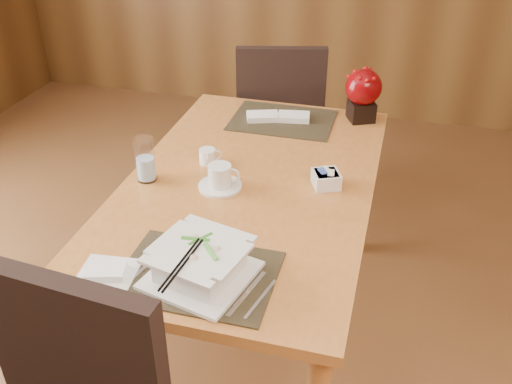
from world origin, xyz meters
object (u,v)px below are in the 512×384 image
(berry_decor, at_px, (363,92))
(bread_plate, at_px, (107,276))
(creamer_jug, at_px, (207,156))
(dining_table, at_px, (250,203))
(coffee_cup, at_px, (220,178))
(far_chair, at_px, (280,120))
(sugar_caddy, at_px, (326,179))
(soup_setting, at_px, (200,263))
(water_glass, at_px, (145,159))

(berry_decor, distance_m, bread_plate, 1.41)
(creamer_jug, xyz_separation_m, bread_plate, (-0.06, -0.72, -0.02))
(dining_table, xyz_separation_m, coffee_cup, (-0.09, -0.07, 0.14))
(creamer_jug, bearing_deg, far_chair, 60.04)
(dining_table, distance_m, far_chair, 0.98)
(berry_decor, relative_size, bread_plate, 1.42)
(coffee_cup, relative_size, bread_plate, 0.96)
(dining_table, relative_size, creamer_jug, 18.44)
(sugar_caddy, distance_m, bread_plate, 0.85)
(bread_plate, relative_size, far_chair, 0.17)
(soup_setting, bearing_deg, far_chair, 108.23)
(creamer_jug, height_order, sugar_caddy, creamer_jug)
(soup_setting, bearing_deg, water_glass, 142.53)
(coffee_cup, distance_m, water_glass, 0.28)
(coffee_cup, distance_m, bread_plate, 0.58)
(dining_table, distance_m, soup_setting, 0.58)
(creamer_jug, relative_size, berry_decor, 0.35)
(berry_decor, distance_m, far_chair, 0.63)
(sugar_caddy, height_order, bread_plate, sugar_caddy)
(dining_table, height_order, creamer_jug, creamer_jug)
(dining_table, bearing_deg, bread_plate, -111.91)
(soup_setting, relative_size, creamer_jug, 4.07)
(far_chair, bearing_deg, water_glass, 61.76)
(soup_setting, height_order, berry_decor, berry_decor)
(water_glass, xyz_separation_m, creamer_jug, (0.17, 0.18, -0.05))
(sugar_caddy, bearing_deg, dining_table, -171.01)
(berry_decor, height_order, far_chair, same)
(berry_decor, bearing_deg, dining_table, -117.20)
(coffee_cup, bearing_deg, soup_setting, -78.07)
(soup_setting, relative_size, far_chair, 0.34)
(water_glass, bearing_deg, berry_decor, 46.24)
(soup_setting, xyz_separation_m, sugar_caddy, (0.26, 0.60, -0.03))
(dining_table, bearing_deg, creamer_jug, 154.39)
(dining_table, distance_m, bread_plate, 0.68)
(coffee_cup, height_order, berry_decor, berry_decor)
(berry_decor, bearing_deg, coffee_cup, -120.67)
(water_glass, xyz_separation_m, sugar_caddy, (0.65, 0.13, -0.06))
(dining_table, bearing_deg, far_chair, 96.33)
(berry_decor, bearing_deg, water_glass, -133.76)
(sugar_caddy, distance_m, berry_decor, 0.62)
(sugar_caddy, bearing_deg, soup_setting, -113.61)
(dining_table, distance_m, sugar_caddy, 0.31)
(creamer_jug, height_order, berry_decor, berry_decor)
(dining_table, height_order, sugar_caddy, sugar_caddy)
(soup_setting, distance_m, bread_plate, 0.28)
(dining_table, bearing_deg, berry_decor, 62.80)
(water_glass, bearing_deg, bread_plate, -77.70)
(creamer_jug, relative_size, bread_plate, 0.49)
(soup_setting, distance_m, creamer_jug, 0.69)
(soup_setting, bearing_deg, bread_plate, -152.35)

